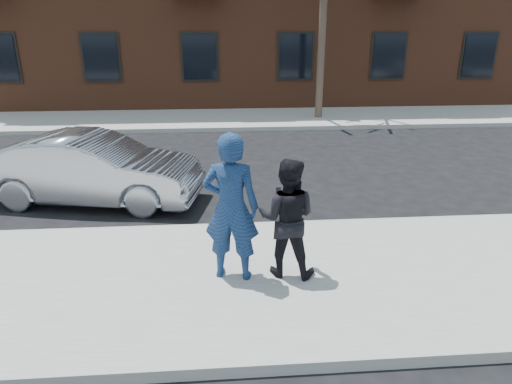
{
  "coord_description": "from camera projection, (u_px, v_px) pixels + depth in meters",
  "views": [
    {
      "loc": [
        0.84,
        -5.76,
        3.47
      ],
      "look_at": [
        1.32,
        0.4,
        1.17
      ],
      "focal_mm": 32.0,
      "sensor_mm": 36.0,
      "label": 1
    }
  ],
  "objects": [
    {
      "name": "ground",
      "position": [
        166.0,
        281.0,
        6.53
      ],
      "size": [
        100.0,
        100.0,
        0.0
      ],
      "primitive_type": "plane",
      "color": "black",
      "rests_on": "ground"
    },
    {
      "name": "near_sidewalk",
      "position": [
        164.0,
        285.0,
        6.27
      ],
      "size": [
        50.0,
        3.5,
        0.15
      ],
      "primitive_type": "cube",
      "color": "gray",
      "rests_on": "ground"
    },
    {
      "name": "near_curb",
      "position": [
        175.0,
        230.0,
        7.95
      ],
      "size": [
        50.0,
        0.1,
        0.15
      ],
      "primitive_type": "cube",
      "color": "#999691",
      "rests_on": "ground"
    },
    {
      "name": "far_sidewalk",
      "position": [
        198.0,
        119.0,
        17.01
      ],
      "size": [
        50.0,
        3.5,
        0.15
      ],
      "primitive_type": "cube",
      "color": "gray",
      "rests_on": "ground"
    },
    {
      "name": "far_curb",
      "position": [
        196.0,
        130.0,
        15.33
      ],
      "size": [
        50.0,
        0.1,
        0.15
      ],
      "primitive_type": "cube",
      "color": "#999691",
      "rests_on": "ground"
    },
    {
      "name": "silver_sedan",
      "position": [
        93.0,
        169.0,
        9.15
      ],
      "size": [
        4.49,
        2.29,
        1.41
      ],
      "primitive_type": "imported",
      "rotation": [
        0.0,
        0.0,
        1.38
      ],
      "color": "#999BA3",
      "rests_on": "ground"
    },
    {
      "name": "man_hoodie",
      "position": [
        231.0,
        208.0,
        6.02
      ],
      "size": [
        0.83,
        0.63,
        2.05
      ],
      "rotation": [
        0.0,
        0.0,
        2.94
      ],
      "color": "navy",
      "rests_on": "near_sidewalk"
    },
    {
      "name": "man_peacoat",
      "position": [
        287.0,
        218.0,
        6.16
      ],
      "size": [
        0.95,
        0.83,
        1.67
      ],
      "rotation": [
        0.0,
        0.0,
        2.87
      ],
      "color": "black",
      "rests_on": "near_sidewalk"
    }
  ]
}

